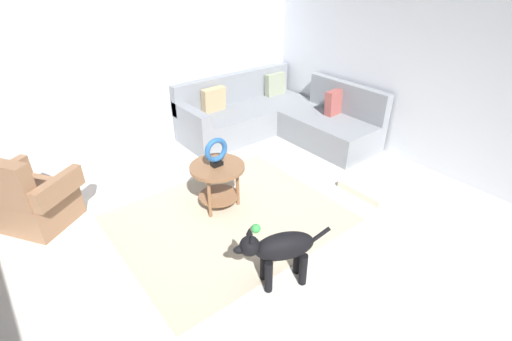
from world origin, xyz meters
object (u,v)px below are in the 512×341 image
Objects in this scene: dog_bed_mat at (378,183)px; dog_toy_ball at (256,228)px; dog at (279,249)px; sectional_couch at (276,118)px; torus_sculpture at (216,151)px; side_table at (218,175)px; armchair at (32,200)px.

dog_bed_mat is 1.76m from dog_toy_ball.
dog_bed_mat is 2.07m from dog.
sectional_couch is 2.81× the size of dog_bed_mat.
torus_sculpture is 0.41× the size of dog_bed_mat.
side_table is 0.75× the size of dog.
sectional_couch is 2.44m from dog_toy_ball.
side_table reaches higher than dog_toy_ball.
dog_toy_ball is at bearing -86.31° from side_table.
dog_bed_mat is at bearing -26.25° from side_table.
dog_bed_mat is 1.00× the size of dog.
armchair is 10.07× the size of dog_toy_ball.
sectional_couch reaches higher than dog_bed_mat.
sectional_couch is 22.69× the size of dog_toy_ball.
torus_sculpture reaches higher than dog_bed_mat.
sectional_couch is 3.75× the size of side_table.
dog_toy_ball is (0.04, -0.62, -0.37)m from side_table.
dog_bed_mat is (1.78, -0.88, -0.37)m from side_table.
torus_sculpture is at bearing 13.25° from dog.
torus_sculpture is 3.29× the size of dog_toy_ball.
side_table is at bearing 27.26° from armchair.
torus_sculpture is (0.00, 0.00, 0.29)m from side_table.
side_table is at bearing 93.69° from dog_toy_ball.
side_table is 0.29m from torus_sculpture.
dog is (-2.01, -0.39, 0.33)m from dog_bed_mat.
dog is (-2.02, -2.32, 0.09)m from sectional_couch.
dog_bed_mat is at bearing -90.36° from sectional_couch.
sectional_couch is 2.25× the size of armchair.
armchair reaches higher than dog_toy_ball.
armchair is 3.06× the size of torus_sculpture.
dog_toy_ball is at bearing -86.31° from torus_sculpture.
dog_toy_ball is (1.72, -1.54, -0.27)m from armchair.
dog_bed_mat is (1.78, -0.88, -0.67)m from torus_sculpture.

